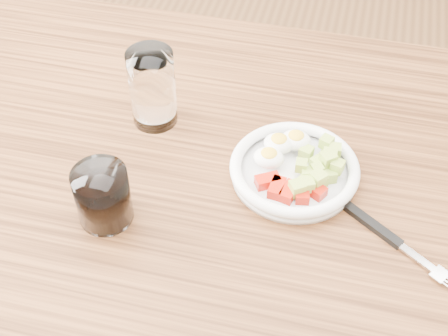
# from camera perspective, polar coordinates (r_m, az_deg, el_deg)

# --- Properties ---
(dining_table) EXTENTS (1.50, 0.90, 0.77)m
(dining_table) POSITION_cam_1_polar(r_m,az_deg,el_deg) (1.03, 0.41, -5.50)
(dining_table) COLOR brown
(dining_table) RESTS_ON ground
(bowl) EXTENTS (0.20, 0.20, 0.05)m
(bowl) POSITION_cam_1_polar(r_m,az_deg,el_deg) (0.96, 6.49, 0.03)
(bowl) COLOR white
(bowl) RESTS_ON dining_table
(fork) EXTENTS (0.19, 0.13, 0.01)m
(fork) POSITION_cam_1_polar(r_m,az_deg,el_deg) (0.92, 14.76, -6.05)
(fork) COLOR black
(fork) RESTS_ON dining_table
(water_glass) EXTENTS (0.08, 0.08, 0.13)m
(water_glass) POSITION_cam_1_polar(r_m,az_deg,el_deg) (1.03, -6.57, 7.28)
(water_glass) COLOR white
(water_glass) RESTS_ON dining_table
(coffee_glass) EXTENTS (0.08, 0.08, 0.09)m
(coffee_glass) POSITION_cam_1_polar(r_m,az_deg,el_deg) (0.90, -11.02, -2.56)
(coffee_glass) COLOR white
(coffee_glass) RESTS_ON dining_table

